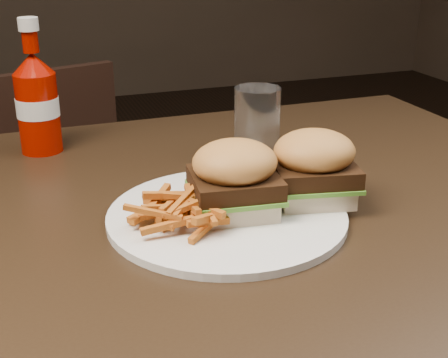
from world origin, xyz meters
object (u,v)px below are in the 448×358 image
object	(u,v)px
chair_far	(26,217)
ketchup_bottle	(39,115)
plate	(227,216)
dining_table	(165,224)
tumbler	(257,123)

from	to	relation	value
chair_far	ketchup_bottle	size ratio (longest dim) A/B	2.77
ketchup_bottle	chair_far	bearing A→B (deg)	94.01
chair_far	ketchup_bottle	xyz separation A→B (m)	(0.03, -0.46, 0.38)
chair_far	plate	distance (m)	0.89
dining_table	chair_far	size ratio (longest dim) A/B	3.35
plate	dining_table	bearing A→B (deg)	140.41
dining_table	ketchup_bottle	world-z (taller)	ketchup_bottle
dining_table	chair_far	distance (m)	0.82
plate	tumbler	size ratio (longest dim) A/B	2.66
plate	ketchup_bottle	world-z (taller)	ketchup_bottle
dining_table	ketchup_bottle	xyz separation A→B (m)	(-0.12, 0.28, 0.08)
plate	tumbler	distance (m)	0.23
dining_table	plate	world-z (taller)	plate
plate	ketchup_bottle	xyz separation A→B (m)	(-0.19, 0.34, 0.06)
ketchup_bottle	dining_table	bearing A→B (deg)	-66.38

